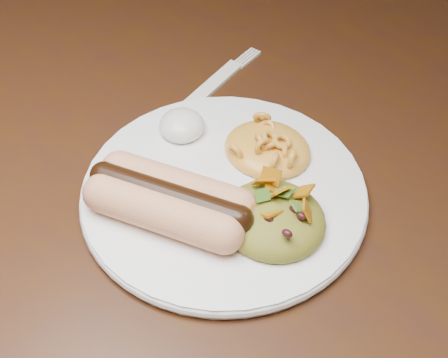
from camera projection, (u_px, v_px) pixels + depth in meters
The scene contains 7 objects.
table at pixel (298, 150), 0.71m from camera, with size 1.60×0.90×0.75m.
plate at pixel (224, 192), 0.54m from camera, with size 0.24×0.24×0.01m, color white.
hotdog at pixel (169, 199), 0.50m from camera, with size 0.12×0.09×0.03m.
mac_and_cheese at pixel (268, 140), 0.55m from camera, with size 0.08×0.07×0.03m, color gold.
sour_cream at pixel (182, 121), 0.57m from camera, with size 0.04×0.04×0.03m, color silver.
taco_salad at pixel (274, 213), 0.49m from camera, with size 0.09×0.08×0.04m.
fork at pixel (210, 87), 0.64m from camera, with size 0.02×0.15×0.00m, color white.
Camera 1 is at (0.24, -0.46, 1.15)m, focal length 50.00 mm.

